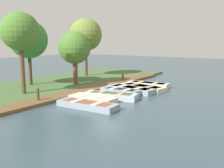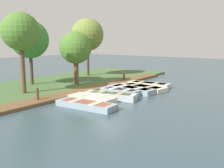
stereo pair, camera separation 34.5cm
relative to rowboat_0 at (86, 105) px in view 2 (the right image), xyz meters
The scene contains 16 objects.
ground_plane 4.20m from the rowboat_0, 113.25° to the left, with size 80.00×80.00×0.00m, color #384C56.
shore_bank 7.69m from the rowboat_0, 149.93° to the left, with size 8.00×24.00×0.17m.
dock_walkway 4.84m from the rowboat_0, 127.28° to the left, with size 1.37×18.87×0.18m.
rowboat_0 is the anchor object (origin of this frame).
rowboat_1 1.37m from the rowboat_0, 117.24° to the left, with size 2.87×1.20×0.35m.
rowboat_2 2.44m from the rowboat_0, 93.99° to the left, with size 3.36×1.73×0.40m.
rowboat_3 3.92m from the rowboat_0, 96.21° to the left, with size 2.71×1.06×0.39m.
rowboat_4 4.98m from the rowboat_0, 93.15° to the left, with size 3.60×1.46×0.37m.
rowboat_5 6.17m from the rowboat_0, 90.18° to the left, with size 3.66×1.73×0.33m.
rowboat_6 7.50m from the rowboat_0, 91.50° to the left, with size 3.29×1.24×0.36m.
mooring_post_near 3.10m from the rowboat_0, 164.24° to the right, with size 0.16×0.16×0.90m.
mooring_post_far 8.68m from the rowboat_0, 110.00° to the left, with size 0.16×0.16×0.90m.
park_tree_far_left 6.53m from the rowboat_0, behind, with size 2.39×2.39×5.30m.
park_tree_left 8.71m from the rowboat_0, 163.65° to the left, with size 2.88×2.88×5.08m.
park_tree_center 7.30m from the rowboat_0, 138.46° to the left, with size 2.49×2.49×4.25m.
park_tree_right 12.19m from the rowboat_0, 130.99° to the left, with size 3.12×3.12×5.68m.
Camera 2 is at (10.38, -13.44, 3.49)m, focal length 40.00 mm.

